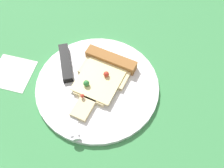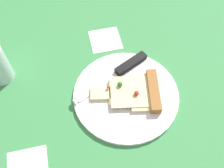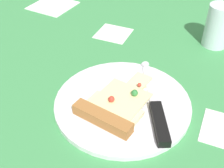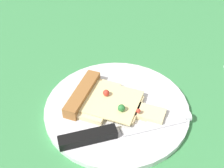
# 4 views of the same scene
# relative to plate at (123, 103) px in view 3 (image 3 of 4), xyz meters

# --- Properties ---
(ground_plane) EXTENTS (1.26, 1.26, 0.03)m
(ground_plane) POSITION_rel_plate_xyz_m (0.04, 0.03, -0.02)
(ground_plane) COLOR #3D8C4C
(ground_plane) RESTS_ON ground
(plate) EXTENTS (0.27, 0.27, 0.01)m
(plate) POSITION_rel_plate_xyz_m (0.00, 0.00, 0.00)
(plate) COLOR silver
(plate) RESTS_ON ground_plane
(pizza_slice) EXTENTS (0.13, 0.19, 0.03)m
(pizza_slice) POSITION_rel_plate_xyz_m (-0.00, -0.03, 0.01)
(pizza_slice) COLOR beige
(pizza_slice) RESTS_ON plate
(knife) EXTENTS (0.12, 0.22, 0.02)m
(knife) POSITION_rel_plate_xyz_m (0.07, 0.01, 0.01)
(knife) COLOR silver
(knife) RESTS_ON plate
(drinking_glass) EXTENTS (0.06, 0.06, 0.11)m
(drinking_glass) POSITION_rel_plate_xyz_m (0.14, 0.31, 0.05)
(drinking_glass) COLOR silver
(drinking_glass) RESTS_ON ground_plane
(napkin) EXTENTS (0.14, 0.14, 0.00)m
(napkin) POSITION_rel_plate_xyz_m (-0.39, 0.35, -0.00)
(napkin) COLOR white
(napkin) RESTS_ON ground_plane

